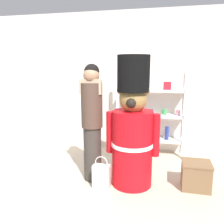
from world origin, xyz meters
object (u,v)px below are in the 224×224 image
at_px(merchandise_shelf, 151,114).
at_px(person_shopper, 92,120).
at_px(teddy_bear_guard, 133,130).
at_px(shopping_bag, 101,176).
at_px(display_crate, 196,175).

distance_m(merchandise_shelf, person_shopper, 1.43).
xyz_separation_m(teddy_bear_guard, shopping_bag, (-0.38, -0.20, -0.60)).
relative_size(teddy_bear_guard, shopping_bag, 3.94).
bearing_deg(person_shopper, display_crate, 2.45).
bearing_deg(display_crate, person_shopper, -177.55).
bearing_deg(shopping_bag, person_shopper, 130.38).
relative_size(teddy_bear_guard, person_shopper, 1.07).
xyz_separation_m(merchandise_shelf, display_crate, (0.69, -1.17, -0.57)).
relative_size(person_shopper, shopping_bag, 3.69).
height_order(merchandise_shelf, shopping_bag, merchandise_shelf).
relative_size(person_shopper, display_crate, 4.33).
relative_size(merchandise_shelf, shopping_bag, 3.41).
bearing_deg(merchandise_shelf, display_crate, -59.43).
distance_m(person_shopper, shopping_bag, 0.77).
xyz_separation_m(merchandise_shelf, shopping_bag, (-0.54, -1.45, -0.59)).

